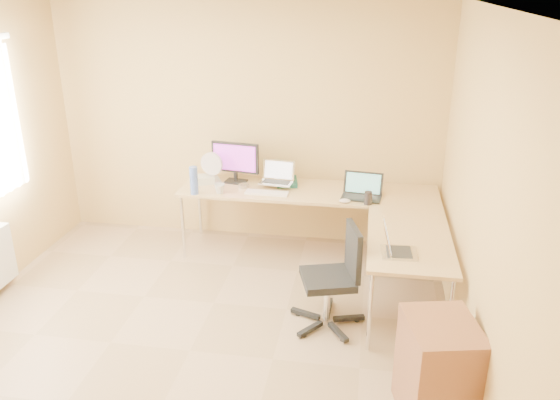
% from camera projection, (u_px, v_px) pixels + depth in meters
% --- Properties ---
extents(floor, '(4.50, 4.50, 0.00)m').
position_uv_depth(floor, '(190.00, 351.00, 4.50)').
color(floor, tan).
rests_on(floor, ground).
extents(ceiling, '(4.50, 4.50, 0.00)m').
position_uv_depth(ceiling, '(165.00, 7.00, 3.54)').
color(ceiling, white).
rests_on(ceiling, ground).
extents(wall_back, '(4.50, 0.00, 4.50)m').
position_uv_depth(wall_back, '(247.00, 124.00, 6.09)').
color(wall_back, tan).
rests_on(wall_back, ground).
extents(wall_right, '(0.00, 4.50, 4.50)m').
position_uv_depth(wall_right, '(486.00, 218.00, 3.71)').
color(wall_right, tan).
rests_on(wall_right, ground).
extents(desk_main, '(2.65, 0.70, 0.73)m').
position_uv_depth(desk_main, '(308.00, 222.00, 5.96)').
color(desk_main, tan).
rests_on(desk_main, ground).
extents(desk_return, '(0.70, 1.30, 0.73)m').
position_uv_depth(desk_return, '(406.00, 276.00, 4.89)').
color(desk_return, tan).
rests_on(desk_return, ground).
extents(monitor, '(0.53, 0.24, 0.44)m').
position_uv_depth(monitor, '(235.00, 162.00, 5.96)').
color(monitor, black).
rests_on(monitor, desk_main).
extents(book_stack, '(0.26, 0.33, 0.05)m').
position_uv_depth(book_stack, '(287.00, 181.00, 5.99)').
color(book_stack, '#1E574A').
rests_on(book_stack, desk_main).
extents(laptop_center, '(0.37, 0.29, 0.22)m').
position_uv_depth(laptop_center, '(276.00, 173.00, 5.84)').
color(laptop_center, silver).
rests_on(laptop_center, desk_main).
extents(laptop_black, '(0.42, 0.33, 0.24)m').
position_uv_depth(laptop_black, '(362.00, 186.00, 5.56)').
color(laptop_black, black).
rests_on(laptop_black, desk_main).
extents(keyboard, '(0.44, 0.14, 0.02)m').
position_uv_depth(keyboard, '(267.00, 193.00, 5.71)').
color(keyboard, white).
rests_on(keyboard, desk_main).
extents(mouse, '(0.12, 0.09, 0.04)m').
position_uv_depth(mouse, '(345.00, 201.00, 5.48)').
color(mouse, silver).
rests_on(mouse, desk_main).
extents(mug, '(0.13, 0.13, 0.10)m').
position_uv_depth(mug, '(220.00, 189.00, 5.71)').
color(mug, silver).
rests_on(mug, desk_main).
extents(cd_stack, '(0.13, 0.13, 0.03)m').
position_uv_depth(cd_stack, '(244.00, 186.00, 5.89)').
color(cd_stack, silver).
rests_on(cd_stack, desk_main).
extents(water_bottle, '(0.11, 0.11, 0.29)m').
position_uv_depth(water_bottle, '(194.00, 180.00, 5.66)').
color(water_bottle, '#506DBC').
rests_on(water_bottle, desk_main).
extents(papers, '(0.29, 0.32, 0.01)m').
position_uv_depth(papers, '(212.00, 180.00, 6.09)').
color(papers, silver).
rests_on(papers, desk_main).
extents(white_box, '(0.27, 0.23, 0.08)m').
position_uv_depth(white_box, '(204.00, 179.00, 6.00)').
color(white_box, beige).
rests_on(white_box, desk_main).
extents(desk_fan, '(0.30, 0.30, 0.31)m').
position_uv_depth(desk_fan, '(213.00, 168.00, 5.98)').
color(desk_fan, beige).
rests_on(desk_fan, desk_main).
extents(black_cup, '(0.08, 0.08, 0.13)m').
position_uv_depth(black_cup, '(368.00, 198.00, 5.43)').
color(black_cup, black).
rests_on(black_cup, desk_main).
extents(laptop_return, '(0.34, 0.28, 0.22)m').
position_uv_depth(laptop_return, '(400.00, 241.00, 4.44)').
color(laptop_return, silver).
rests_on(laptop_return, desk_return).
extents(office_chair, '(0.68, 0.68, 0.91)m').
position_uv_depth(office_chair, '(328.00, 272.00, 4.67)').
color(office_chair, black).
rests_on(office_chair, ground).
extents(cabinet, '(0.55, 0.62, 0.75)m').
position_uv_depth(cabinet, '(438.00, 373.00, 3.70)').
color(cabinet, brown).
rests_on(cabinet, ground).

